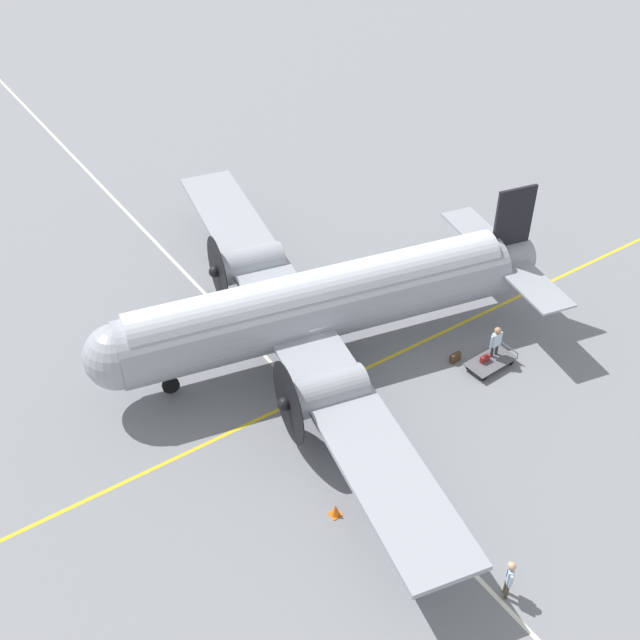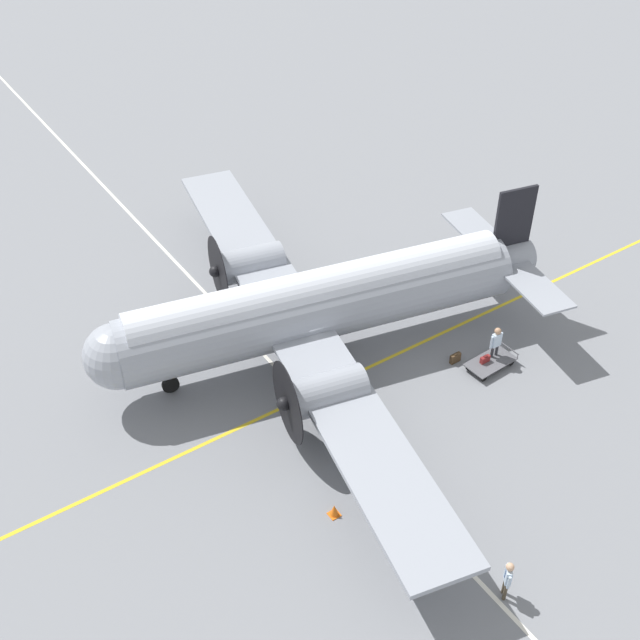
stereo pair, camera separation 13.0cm
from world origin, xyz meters
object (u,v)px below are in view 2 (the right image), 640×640
Objects in this scene: crew_foreground at (508,577)px; baggage_cart at (491,362)px; airliner_main at (310,306)px; suitcase_upright_spare at (485,362)px; suitcase_near_door at (455,358)px; traffic_cone at (334,510)px; passenger_boarding at (496,341)px.

baggage_cart is (-7.12, -8.07, -0.72)m from crew_foreground.
airliner_main is 40.17× the size of suitcase_upright_spare.
crew_foreground is (1.35, 12.89, -1.60)m from airliner_main.
crew_foreground reaches higher than suitcase_near_door.
suitcase_upright_spare is at bearing -164.07° from traffic_cone.
airliner_main is 13.06m from crew_foreground.
suitcase_upright_spare is 9.82m from traffic_cone.
airliner_main is at bearing -40.48° from suitcase_upright_spare.
baggage_cart is at bearing -165.06° from traffic_cone.
airliner_main is 8.71m from traffic_cone.
crew_foreground is 2.51× the size of suitcase_upright_spare.
crew_foreground is 10.70m from suitcase_upright_spare.
airliner_main reaches higher than baggage_cart.
passenger_boarding is 10.44m from traffic_cone.
suitcase_near_door is 1.21m from suitcase_upright_spare.
suitcase_upright_spare is 0.28m from baggage_cart.
suitcase_upright_spare is 0.30× the size of baggage_cart.
passenger_boarding is 2.73× the size of suitcase_upright_spare.
airliner_main is 6.52m from suitcase_near_door.
baggage_cart is 4.35× the size of traffic_cone.
suitcase_upright_spare is (-5.51, 4.71, -2.29)m from airliner_main.
suitcase_upright_spare is (-0.75, 0.94, 0.09)m from suitcase_near_door.
suitcase_upright_spare reaches higher than baggage_cart.
passenger_boarding reaches higher than traffic_cone.
airliner_main reaches higher than traffic_cone.
traffic_cone is at bearing 17.54° from passenger_boarding.
suitcase_near_door is at bearing 3.78° from crew_foreground.
baggage_cart is at bearing 152.40° from airliner_main.
baggage_cart is 10.04m from traffic_cone.
crew_foreground is 10.79m from baggage_cart.
traffic_cone is at bearing 22.71° from suitcase_near_door.
crew_foreground reaches higher than suitcase_upright_spare.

